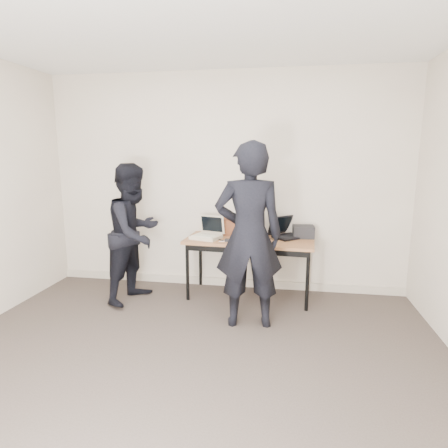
% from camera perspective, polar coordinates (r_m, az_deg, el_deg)
% --- Properties ---
extents(room, '(4.60, 4.60, 2.80)m').
position_cam_1_polar(room, '(2.54, -8.20, 2.14)').
color(room, '#413832').
rests_on(room, ground).
extents(desk, '(1.54, 0.74, 0.72)m').
position_cam_1_polar(desk, '(4.44, 3.87, -3.05)').
color(desk, brown).
rests_on(desk, ground).
extents(laptop_beige, '(0.40, 0.39, 0.26)m').
position_cam_1_polar(laptop_beige, '(4.47, -2.51, -1.48)').
color(laptop_beige, '#BFB299').
rests_on(laptop_beige, desk).
extents(laptop_center, '(0.30, 0.29, 0.23)m').
position_cam_1_polar(laptop_center, '(4.42, 4.14, -1.64)').
color(laptop_center, black).
rests_on(laptop_center, desk).
extents(laptop_right, '(0.47, 0.47, 0.25)m').
position_cam_1_polar(laptop_right, '(4.57, 9.38, -1.29)').
color(laptop_right, black).
rests_on(laptop_right, desk).
extents(leather_satchel, '(0.38, 0.23, 0.25)m').
position_cam_1_polar(leather_satchel, '(4.64, 1.98, -0.06)').
color(leather_satchel, brown).
rests_on(leather_satchel, desk).
extents(tissue, '(0.14, 0.12, 0.08)m').
position_cam_1_polar(tissue, '(4.62, 2.36, 1.85)').
color(tissue, white).
rests_on(tissue, leather_satchel).
extents(equipment_box, '(0.26, 0.23, 0.14)m').
position_cam_1_polar(equipment_box, '(4.59, 11.99, -1.14)').
color(equipment_box, black).
rests_on(equipment_box, desk).
extents(power_brick, '(0.09, 0.06, 0.03)m').
position_cam_1_polar(power_brick, '(4.29, 0.74, -2.50)').
color(power_brick, black).
rests_on(power_brick, desk).
extents(cables, '(1.15, 0.47, 0.01)m').
position_cam_1_polar(cables, '(4.43, 4.50, -2.26)').
color(cables, silver).
rests_on(cables, desk).
extents(person_typist, '(0.73, 0.54, 1.84)m').
position_cam_1_polar(person_typist, '(3.68, 3.80, -1.86)').
color(person_typist, black).
rests_on(person_typist, ground).
extents(person_observer, '(0.81, 0.92, 1.61)m').
position_cam_1_polar(person_observer, '(4.46, -13.46, -1.37)').
color(person_observer, black).
rests_on(person_observer, ground).
extents(baseboard, '(4.50, 0.03, 0.10)m').
position_cam_1_polar(baseboard, '(4.98, 0.05, -8.80)').
color(baseboard, '#B8AC98').
rests_on(baseboard, ground).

